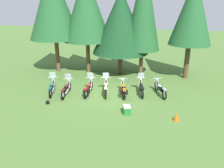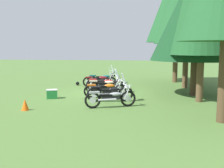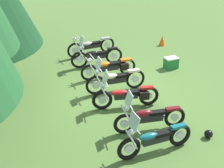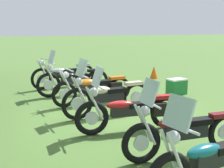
{
  "view_description": "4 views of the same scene",
  "coord_description": "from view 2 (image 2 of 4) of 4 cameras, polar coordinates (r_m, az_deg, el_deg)",
  "views": [
    {
      "loc": [
        3.86,
        -14.07,
        6.14
      ],
      "look_at": [
        0.49,
        -0.13,
        0.84
      ],
      "focal_mm": 36.07,
      "sensor_mm": 36.0,
      "label": 1
    },
    {
      "loc": [
        15.8,
        2.38,
        2.65
      ],
      "look_at": [
        1.07,
        0.5,
        0.69
      ],
      "focal_mm": 45.3,
      "sensor_mm": 36.0,
      "label": 2
    },
    {
      "loc": [
        -11.5,
        1.06,
        6.01
      ],
      "look_at": [
        -0.63,
        0.18,
        0.62
      ],
      "focal_mm": 56.83,
      "sensor_mm": 36.0,
      "label": 3
    },
    {
      "loc": [
        -7.56,
        1.44,
        2.24
      ],
      "look_at": [
        -0.18,
        -0.07,
        0.8
      ],
      "focal_mm": 54.32,
      "sensor_mm": 36.0,
      "label": 4
    }
  ],
  "objects": [
    {
      "name": "motorcycle_1",
      "position": [
        18.8,
        -2.4,
        0.8
      ],
      "size": [
        0.67,
        2.24,
        1.34
      ],
      "rotation": [
        0.0,
        0.0,
        1.72
      ],
      "color": "black",
      "rests_on": "ground_plane"
    },
    {
      "name": "motorcycle_6",
      "position": [
        12.39,
        -0.2,
        -2.74
      ],
      "size": [
        1.02,
        2.19,
        1.01
      ],
      "rotation": [
        0.0,
        0.0,
        1.95
      ],
      "color": "black",
      "rests_on": "ground_plane"
    },
    {
      "name": "motorcycle_3",
      "position": [
        16.1,
        -1.22,
        -0.21
      ],
      "size": [
        0.83,
        2.23,
        1.38
      ],
      "rotation": [
        0.0,
        0.0,
        1.82
      ],
      "color": "black",
      "rests_on": "ground_plane"
    },
    {
      "name": "motorcycle_0",
      "position": [
        19.87,
        -1.75,
        1.13
      ],
      "size": [
        0.95,
        2.18,
        1.35
      ],
      "rotation": [
        0.0,
        0.0,
        1.9
      ],
      "color": "black",
      "rests_on": "ground_plane"
    },
    {
      "name": "picnic_cooler",
      "position": [
        14.89,
        -12.02,
        -1.97
      ],
      "size": [
        0.55,
        0.65,
        0.47
      ],
      "color": "#1E7233",
      "rests_on": "ground_plane"
    },
    {
      "name": "motorcycle_4",
      "position": [
        14.89,
        -1.53,
        -0.98
      ],
      "size": [
        0.92,
        2.23,
        0.99
      ],
      "rotation": [
        0.0,
        0.0,
        1.84
      ],
      "color": "black",
      "rests_on": "ground_plane"
    },
    {
      "name": "pine_tree_2",
      "position": [
        16.07,
        16.64,
        13.9
      ],
      "size": [
        4.79,
        4.79,
        7.14
      ],
      "color": "#42301E",
      "rests_on": "ground_plane"
    },
    {
      "name": "traffic_cone",
      "position": [
        12.43,
        -17.15,
        -4.0
      ],
      "size": [
        0.32,
        0.32,
        0.48
      ],
      "primitive_type": "cone",
      "color": "#EA590F",
      "rests_on": "ground_plane"
    },
    {
      "name": "dropped_helmet",
      "position": [
        19.71,
        -6.96,
        0.11
      ],
      "size": [
        0.25,
        0.25,
        0.25
      ],
      "primitive_type": "sphere",
      "color": "black",
      "rests_on": "ground_plane"
    },
    {
      "name": "motorcycle_5",
      "position": [
        13.67,
        -0.27,
        -1.67
      ],
      "size": [
        0.74,
        2.22,
        1.38
      ],
      "rotation": [
        0.0,
        0.0,
        1.79
      ],
      "color": "black",
      "rests_on": "ground_plane"
    },
    {
      "name": "pine_tree_0",
      "position": [
        21.9,
        13.0,
        16.11
      ],
      "size": [
        4.39,
        4.39,
        9.02
      ],
      "color": "brown",
      "rests_on": "ground_plane"
    },
    {
      "name": "ground_plane",
      "position": [
        16.2,
        -1.28,
        -1.9
      ],
      "size": [
        80.0,
        80.0,
        0.0
      ],
      "primitive_type": "plane",
      "color": "#4C7033"
    },
    {
      "name": "motorcycle_2",
      "position": [
        17.3,
        -1.6,
        0.19
      ],
      "size": [
        0.72,
        2.29,
        1.36
      ],
      "rotation": [
        0.0,
        0.0,
        1.67
      ],
      "color": "black",
      "rests_on": "ground_plane"
    }
  ]
}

